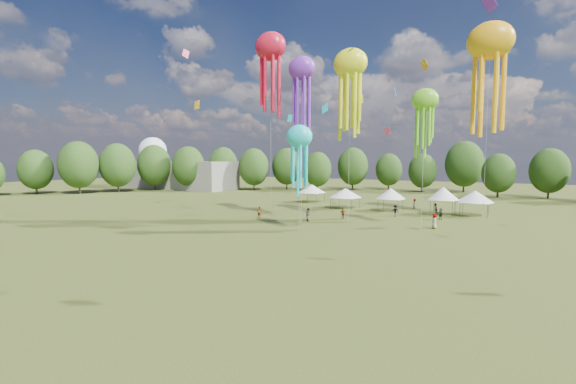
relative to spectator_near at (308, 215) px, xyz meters
The scene contains 8 objects.
ground 37.22m from the spectator_near, 77.04° to the right, with size 300.00×300.00×0.00m, color #384416.
spectator_near is the anchor object (origin of this frame).
spectators_far 14.91m from the spectator_near, 42.95° to the left, with size 24.60×23.88×1.88m.
festival_tents 18.56m from the spectator_near, 71.90° to the left, with size 35.42×11.22×4.37m.
show_kites 21.70m from the spectator_near, 26.49° to the left, with size 31.15×23.98×27.29m.
treeline 27.22m from the spectator_near, 80.31° to the left, with size 201.57×95.24×13.43m.
hangar 73.07m from the spectator_near, 150.69° to the left, with size 40.00×12.00×8.00m, color gray.
radome 90.38m from the spectator_near, 152.34° to the left, with size 9.00×9.00×16.00m.
Camera 1 is at (16.20, -11.56, 8.57)m, focal length 24.24 mm.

